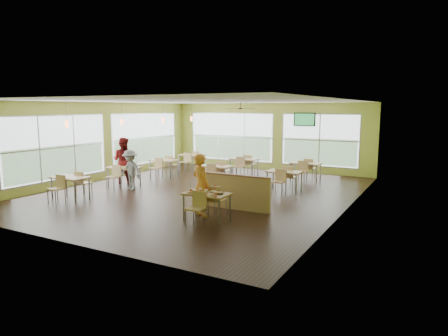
{
  "coord_description": "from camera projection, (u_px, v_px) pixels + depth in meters",
  "views": [
    {
      "loc": [
        7.33,
        -11.78,
        2.96
      ],
      "look_at": [
        1.42,
        -1.0,
        1.11
      ],
      "focal_mm": 32.0,
      "sensor_mm": 36.0,
      "label": 1
    }
  ],
  "objects": [
    {
      "name": "pendant_lights",
      "position": [
        143.0,
        121.0,
        15.89
      ],
      "size": [
        0.11,
        7.31,
        0.86
      ],
      "color": "#2D2119",
      "rests_on": "ceiling"
    },
    {
      "name": "dining_tables",
      "position": [
        203.0,
        167.0,
        16.04
      ],
      "size": [
        6.92,
        8.72,
        0.87
      ],
      "color": "tan",
      "rests_on": "floor"
    },
    {
      "name": "half_wall_divider",
      "position": [
        232.0,
        191.0,
        11.77
      ],
      "size": [
        2.4,
        0.14,
        1.04
      ],
      "color": "tan",
      "rests_on": "floor"
    },
    {
      "name": "patron_maroon",
      "position": [
        124.0,
        161.0,
        15.71
      ],
      "size": [
        1.01,
        0.86,
        1.82
      ],
      "primitive_type": "imported",
      "rotation": [
        0.0,
        0.0,
        3.36
      ],
      "color": "#5F1010",
      "rests_on": "floor"
    },
    {
      "name": "room",
      "position": [
        202.0,
        147.0,
        13.91
      ],
      "size": [
        12.0,
        12.04,
        3.2
      ],
      "color": "black",
      "rests_on": "ground"
    },
    {
      "name": "wrapper_left",
      "position": [
        190.0,
        192.0,
        10.47
      ],
      "size": [
        0.16,
        0.15,
        0.04
      ],
      "primitive_type": "ellipsoid",
      "rotation": [
        0.0,
        0.0,
        0.13
      ],
      "color": "#AA8852",
      "rests_on": "main_table"
    },
    {
      "name": "main_table",
      "position": [
        207.0,
        197.0,
        10.5
      ],
      "size": [
        1.22,
        1.52,
        0.87
      ],
      "color": "tan",
      "rests_on": "floor"
    },
    {
      "name": "tv_backwall",
      "position": [
        305.0,
        119.0,
        18.04
      ],
      "size": [
        1.0,
        0.07,
        0.6
      ],
      "color": "black",
      "rests_on": "wall_back"
    },
    {
      "name": "patron_grey",
      "position": [
        130.0,
        170.0,
        14.47
      ],
      "size": [
        1.02,
        0.67,
        1.47
      ],
      "primitive_type": "imported",
      "rotation": [
        0.0,
        0.0,
        -0.13
      ],
      "color": "slate",
      "rests_on": "floor"
    },
    {
      "name": "wrapper_right",
      "position": [
        212.0,
        195.0,
        10.16
      ],
      "size": [
        0.15,
        0.14,
        0.03
      ],
      "primitive_type": "ellipsoid",
      "rotation": [
        0.0,
        0.0,
        0.2
      ],
      "color": "#AA8852",
      "rests_on": "main_table"
    },
    {
      "name": "cup_yellow",
      "position": [
        200.0,
        190.0,
        10.5
      ],
      "size": [
        0.09,
        0.09,
        0.32
      ],
      "color": "white",
      "rests_on": "main_table"
    },
    {
      "name": "window_bays",
      "position": [
        188.0,
        142.0,
        17.85
      ],
      "size": [
        9.24,
        10.24,
        2.38
      ],
      "color": "white",
      "rests_on": "room"
    },
    {
      "name": "cup_red_near",
      "position": [
        206.0,
        192.0,
        10.32
      ],
      "size": [
        0.09,
        0.09,
        0.33
      ],
      "color": "white",
      "rests_on": "main_table"
    },
    {
      "name": "ceiling_fan",
      "position": [
        241.0,
        108.0,
        16.31
      ],
      "size": [
        1.25,
        1.25,
        0.29
      ],
      "color": "#2D2119",
      "rests_on": "ceiling"
    },
    {
      "name": "food_basket",
      "position": [
        220.0,
        193.0,
        10.34
      ],
      "size": [
        0.22,
        0.22,
        0.05
      ],
      "color": "black",
      "rests_on": "main_table"
    },
    {
      "name": "man_plaid",
      "position": [
        201.0,
        185.0,
        10.9
      ],
      "size": [
        0.75,
        0.62,
        1.74
      ],
      "primitive_type": "imported",
      "rotation": [
        0.0,
        0.0,
        2.77
      ],
      "color": "orange",
      "rests_on": "floor"
    },
    {
      "name": "cup_blue",
      "position": [
        191.0,
        190.0,
        10.56
      ],
      "size": [
        0.09,
        0.09,
        0.31
      ],
      "color": "white",
      "rests_on": "main_table"
    },
    {
      "name": "wrapper_mid",
      "position": [
        213.0,
        191.0,
        10.55
      ],
      "size": [
        0.25,
        0.24,
        0.05
      ],
      "primitive_type": "ellipsoid",
      "rotation": [
        0.0,
        0.0,
        -0.37
      ],
      "color": "#AA8852",
      "rests_on": "main_table"
    },
    {
      "name": "cup_red_far",
      "position": [
        215.0,
        193.0,
        10.1
      ],
      "size": [
        0.1,
        0.1,
        0.35
      ],
      "color": "white",
      "rests_on": "main_table"
    },
    {
      "name": "ketchup_cup",
      "position": [
        216.0,
        196.0,
        10.03
      ],
      "size": [
        0.06,
        0.06,
        0.02
      ],
      "primitive_type": "cylinder",
      "color": "#AB110E",
      "rests_on": "main_table"
    }
  ]
}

